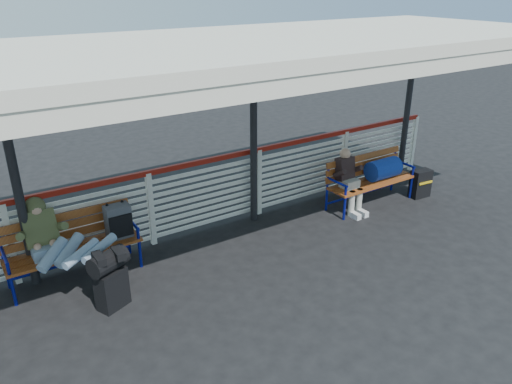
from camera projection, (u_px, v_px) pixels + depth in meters
ground at (212, 303)px, 6.48m from camera, size 60.00×60.00×0.00m
fence at (151, 206)px, 7.68m from camera, size 12.08×0.08×1.24m
canopy at (168, 55)px, 5.94m from camera, size 12.60×3.60×3.16m
luggage_stack at (110, 277)px, 6.25m from camera, size 0.55×0.44×0.80m
bench_left at (88, 234)px, 6.95m from camera, size 1.80×0.56×0.96m
bench_right at (377, 172)px, 9.16m from camera, size 1.80×0.56×0.92m
traveler_man at (66, 245)px, 6.46m from camera, size 0.93×1.55×0.77m
companion_person at (349, 180)px, 8.82m from camera, size 0.32×0.66×1.15m
suitcase_side at (420, 183)px, 9.53m from camera, size 0.41×0.27×0.54m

